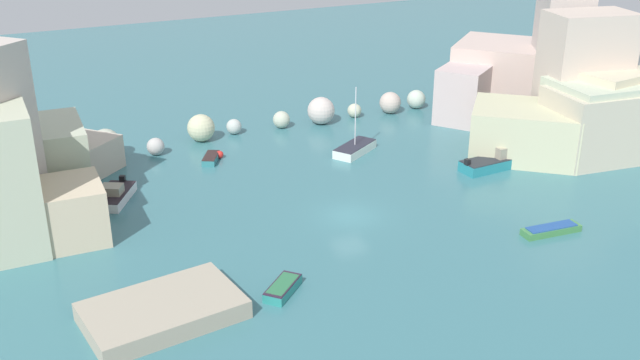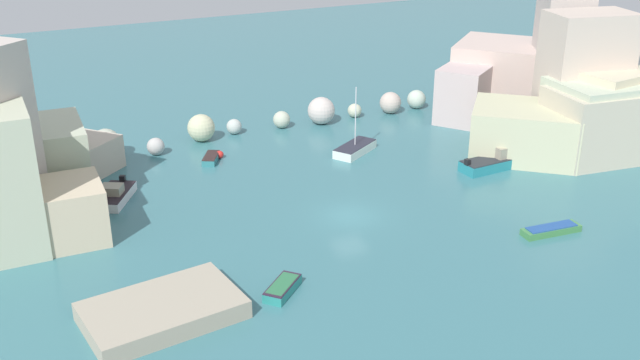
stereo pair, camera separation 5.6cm
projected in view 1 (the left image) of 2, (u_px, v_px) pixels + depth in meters
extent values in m
plane|color=#3A737B|center=(350.00, 216.00, 53.17)|extent=(160.00, 160.00, 0.00)
cube|color=beige|center=(47.00, 160.00, 59.58)|extent=(12.44, 12.45, 2.84)
cube|color=beige|center=(31.00, 165.00, 54.41)|extent=(8.28, 7.66, 5.98)
cube|color=beige|center=(69.00, 212.00, 49.26)|extent=(4.71, 5.31, 3.98)
cube|color=beige|center=(602.00, 118.00, 63.46)|extent=(9.52, 7.56, 6.71)
cube|color=#BFB3B2|center=(597.00, 92.00, 68.30)|extent=(8.51, 5.58, 8.28)
cube|color=beige|center=(559.00, 54.00, 71.10)|extent=(6.85, 7.57, 13.53)
cube|color=beige|center=(499.00, 76.00, 76.28)|extent=(12.23, 12.20, 6.96)
cube|color=beige|center=(583.00, 80.00, 65.01)|extent=(8.10, 6.20, 12.04)
cube|color=beige|center=(525.00, 132.00, 63.57)|extent=(11.46, 11.32, 4.48)
cube|color=beige|center=(469.00, 90.00, 73.73)|extent=(9.72, 8.55, 5.54)
cube|color=beige|center=(599.00, 109.00, 64.96)|extent=(7.41, 7.72, 7.39)
cube|color=beige|center=(592.00, 125.00, 62.66)|extent=(7.84, 6.97, 6.12)
sphere|color=#BAB5B3|center=(54.00, 158.00, 61.27)|extent=(2.02, 2.02, 2.02)
sphere|color=#B7BCA7|center=(106.00, 144.00, 63.51)|extent=(2.62, 2.62, 2.62)
sphere|color=#BBB7B3|center=(156.00, 147.00, 64.39)|extent=(1.55, 1.55, 1.55)
sphere|color=beige|center=(201.00, 128.00, 67.53)|extent=(2.54, 2.54, 2.54)
sphere|color=#B8BEB8|center=(234.00, 127.00, 69.56)|extent=(1.45, 1.45, 1.45)
sphere|color=#B9C0A8|center=(281.00, 120.00, 71.19)|extent=(1.66, 1.66, 1.66)
sphere|color=beige|center=(321.00, 111.00, 72.14)|extent=(2.70, 2.70, 2.70)
sphere|color=beige|center=(354.00, 111.00, 74.29)|extent=(1.42, 1.42, 1.42)
sphere|color=beige|center=(390.00, 103.00, 75.45)|extent=(2.22, 2.22, 2.22)
sphere|color=beige|center=(416.00, 99.00, 77.04)|extent=(1.95, 1.95, 1.95)
cube|color=#A89D88|center=(163.00, 311.00, 40.75)|extent=(9.07, 6.30, 1.10)
sphere|color=red|center=(220.00, 155.00, 63.80)|extent=(0.67, 0.67, 0.67)
cube|color=teal|center=(211.00, 159.00, 63.06)|extent=(2.27, 2.86, 0.53)
cube|color=#2F1F1E|center=(211.00, 156.00, 62.95)|extent=(2.22, 2.81, 0.06)
cube|color=white|center=(355.00, 149.00, 64.94)|extent=(4.91, 3.98, 0.75)
cube|color=#282836|center=(355.00, 145.00, 64.78)|extent=(4.81, 3.90, 0.06)
cylinder|color=silver|center=(355.00, 117.00, 63.76)|extent=(0.10, 0.10, 5.31)
cube|color=teal|center=(493.00, 164.00, 61.55)|extent=(5.91, 2.23, 0.85)
cube|color=#24272E|center=(493.00, 159.00, 61.38)|extent=(5.79, 2.18, 0.06)
cube|color=#9E937F|center=(502.00, 151.00, 61.62)|extent=(1.63, 1.40, 1.00)
cube|color=black|center=(467.00, 162.00, 60.06)|extent=(0.38, 0.45, 0.50)
cube|color=white|center=(114.00, 197.00, 55.53)|extent=(4.10, 4.96, 0.69)
cube|color=black|center=(114.00, 192.00, 55.38)|extent=(4.02, 4.86, 0.06)
cube|color=#9E937F|center=(112.00, 190.00, 54.92)|extent=(1.98, 1.87, 0.72)
cube|color=black|center=(122.00, 179.00, 57.24)|extent=(0.56, 0.53, 0.50)
cube|color=teal|center=(283.00, 289.00, 43.41)|extent=(3.08, 2.93, 0.56)
cube|color=#2E1F31|center=(283.00, 284.00, 43.29)|extent=(3.02, 2.87, 0.06)
cube|color=#2D7047|center=(283.00, 284.00, 43.29)|extent=(2.62, 2.49, 0.08)
cube|color=#418346|center=(551.00, 230.00, 50.60)|extent=(4.42, 1.58, 0.47)
cube|color=#234C93|center=(552.00, 227.00, 50.49)|extent=(3.76, 1.34, 0.08)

